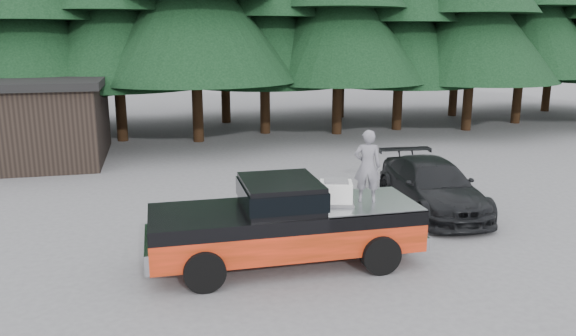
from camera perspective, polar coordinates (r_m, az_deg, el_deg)
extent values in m
plane|color=#515154|center=(13.18, 0.39, -8.64)|extent=(120.00, 120.00, 0.00)
cube|color=black|center=(12.07, -0.79, -2.58)|extent=(1.66, 1.90, 0.59)
cube|color=silver|center=(12.32, 4.90, -2.58)|extent=(0.82, 0.73, 0.47)
imported|color=slate|center=(12.42, 8.06, 0.20)|extent=(0.68, 0.56, 1.62)
imported|color=black|center=(16.61, 14.43, -1.78)|extent=(2.39, 5.06, 1.43)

